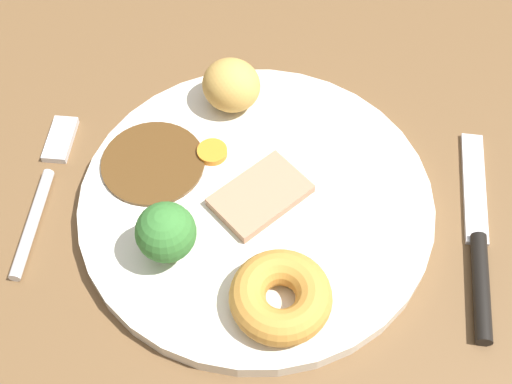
% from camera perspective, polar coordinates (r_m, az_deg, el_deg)
% --- Properties ---
extents(dining_table, '(1.20, 0.84, 0.04)m').
position_cam_1_polar(dining_table, '(0.55, -1.58, -2.23)').
color(dining_table, brown).
rests_on(dining_table, ground).
extents(dinner_plate, '(0.27, 0.27, 0.01)m').
position_cam_1_polar(dinner_plate, '(0.53, -0.00, -1.04)').
color(dinner_plate, silver).
rests_on(dinner_plate, dining_table).
extents(gravy_pool, '(0.08, 0.08, 0.00)m').
position_cam_1_polar(gravy_pool, '(0.55, -8.55, 2.42)').
color(gravy_pool, '#563819').
rests_on(gravy_pool, dinner_plate).
extents(meat_slice_main, '(0.08, 0.08, 0.01)m').
position_cam_1_polar(meat_slice_main, '(0.52, 0.35, -0.46)').
color(meat_slice_main, tan).
rests_on(meat_slice_main, dinner_plate).
extents(yorkshire_pudding, '(0.07, 0.07, 0.03)m').
position_cam_1_polar(yorkshire_pudding, '(0.47, 2.06, -8.68)').
color(yorkshire_pudding, '#C68938').
rests_on(yorkshire_pudding, dinner_plate).
extents(roast_potato_left, '(0.06, 0.06, 0.04)m').
position_cam_1_polar(roast_potato_left, '(0.57, -2.06, 8.85)').
color(roast_potato_left, tan).
rests_on(roast_potato_left, dinner_plate).
extents(carrot_coin_front, '(0.02, 0.02, 0.01)m').
position_cam_1_polar(carrot_coin_front, '(0.55, -3.65, 3.33)').
color(carrot_coin_front, orange).
rests_on(carrot_coin_front, dinner_plate).
extents(broccoli_floret, '(0.04, 0.04, 0.05)m').
position_cam_1_polar(broccoli_floret, '(0.48, -7.48, -3.40)').
color(broccoli_floret, '#8CB766').
rests_on(broccoli_floret, dinner_plate).
extents(fork, '(0.02, 0.15, 0.01)m').
position_cam_1_polar(fork, '(0.57, -17.13, 0.44)').
color(fork, silver).
rests_on(fork, dining_table).
extents(knife, '(0.02, 0.19, 0.01)m').
position_cam_1_polar(knife, '(0.54, 17.97, -4.41)').
color(knife, black).
rests_on(knife, dining_table).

